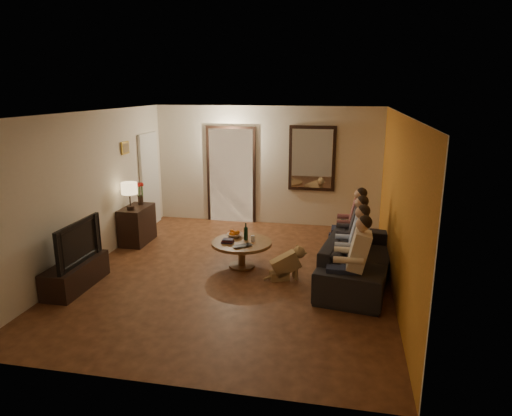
% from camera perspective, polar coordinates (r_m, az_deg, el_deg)
% --- Properties ---
extents(floor, '(5.00, 6.00, 0.01)m').
position_cam_1_polar(floor, '(7.63, -2.68, -8.11)').
color(floor, '#452312').
rests_on(floor, ground).
extents(ceiling, '(5.00, 6.00, 0.01)m').
position_cam_1_polar(ceiling, '(7.04, -2.93, 11.80)').
color(ceiling, white).
rests_on(ceiling, back_wall).
extents(back_wall, '(5.00, 0.02, 2.60)m').
position_cam_1_polar(back_wall, '(10.10, 1.32, 5.28)').
color(back_wall, beige).
rests_on(back_wall, floor).
extents(front_wall, '(5.00, 0.02, 2.60)m').
position_cam_1_polar(front_wall, '(4.50, -12.11, -7.24)').
color(front_wall, beige).
rests_on(front_wall, floor).
extents(left_wall, '(0.02, 6.00, 2.60)m').
position_cam_1_polar(left_wall, '(8.18, -20.06, 2.14)').
color(left_wall, beige).
rests_on(left_wall, floor).
extents(right_wall, '(0.02, 6.00, 2.60)m').
position_cam_1_polar(right_wall, '(7.06, 17.30, 0.47)').
color(right_wall, beige).
rests_on(right_wall, floor).
extents(orange_accent, '(0.01, 6.00, 2.60)m').
position_cam_1_polar(orange_accent, '(7.06, 17.22, 0.47)').
color(orange_accent, '#C17C21').
rests_on(orange_accent, right_wall).
extents(kitchen_doorway, '(1.00, 0.06, 2.10)m').
position_cam_1_polar(kitchen_doorway, '(10.29, -3.11, 4.03)').
color(kitchen_doorway, '#FFE0A5').
rests_on(kitchen_doorway, floor).
extents(door_trim, '(1.12, 0.04, 2.22)m').
position_cam_1_polar(door_trim, '(10.28, -3.12, 4.02)').
color(door_trim, black).
rests_on(door_trim, floor).
extents(fridge_glimpse, '(0.45, 0.03, 1.70)m').
position_cam_1_polar(fridge_glimpse, '(10.27, -1.74, 3.17)').
color(fridge_glimpse, silver).
rests_on(fridge_glimpse, floor).
extents(mirror_frame, '(1.00, 0.05, 1.40)m').
position_cam_1_polar(mirror_frame, '(9.91, 7.02, 6.17)').
color(mirror_frame, black).
rests_on(mirror_frame, back_wall).
extents(mirror_glass, '(0.86, 0.02, 1.26)m').
position_cam_1_polar(mirror_glass, '(9.88, 7.01, 6.14)').
color(mirror_glass, white).
rests_on(mirror_glass, back_wall).
extents(white_door, '(0.06, 0.85, 2.04)m').
position_cam_1_polar(white_door, '(10.21, -13.14, 3.41)').
color(white_door, white).
rests_on(white_door, floor).
extents(framed_art, '(0.03, 0.28, 0.24)m').
position_cam_1_polar(framed_art, '(9.20, -16.05, 7.25)').
color(framed_art, '#B28C33').
rests_on(framed_art, left_wall).
extents(art_canvas, '(0.01, 0.22, 0.18)m').
position_cam_1_polar(art_canvas, '(9.19, -15.96, 7.25)').
color(art_canvas, brown).
rests_on(art_canvas, left_wall).
extents(dresser, '(0.45, 0.81, 0.72)m').
position_cam_1_polar(dresser, '(9.26, -14.64, -2.04)').
color(dresser, black).
rests_on(dresser, floor).
extents(table_lamp, '(0.30, 0.30, 0.54)m').
position_cam_1_polar(table_lamp, '(8.91, -15.50, 1.45)').
color(table_lamp, beige).
rests_on(table_lamp, dresser).
extents(flower_vase, '(0.14, 0.14, 0.44)m').
position_cam_1_polar(flower_vase, '(9.30, -14.29, 1.77)').
color(flower_vase, '#AA1812').
rests_on(flower_vase, dresser).
extents(tv_stand, '(0.45, 1.22, 0.41)m').
position_cam_1_polar(tv_stand, '(7.55, -21.60, -7.75)').
color(tv_stand, black).
rests_on(tv_stand, floor).
extents(tv, '(1.12, 0.15, 0.64)m').
position_cam_1_polar(tv, '(7.38, -21.98, -3.97)').
color(tv, black).
rests_on(tv, tv_stand).
extents(sofa, '(2.56, 1.33, 0.71)m').
position_cam_1_polar(sofa, '(7.45, 12.72, -6.10)').
color(sofa, black).
rests_on(sofa, floor).
extents(person_a, '(0.60, 0.40, 1.20)m').
position_cam_1_polar(person_a, '(6.52, 12.11, -6.83)').
color(person_a, tan).
rests_on(person_a, sofa).
extents(person_b, '(0.60, 0.40, 1.20)m').
position_cam_1_polar(person_b, '(7.08, 12.07, -5.07)').
color(person_b, tan).
rests_on(person_b, sofa).
extents(person_c, '(0.60, 0.40, 1.20)m').
position_cam_1_polar(person_c, '(7.65, 12.03, -3.56)').
color(person_c, tan).
rests_on(person_c, sofa).
extents(person_d, '(0.60, 0.40, 1.20)m').
position_cam_1_polar(person_d, '(8.22, 12.00, -2.27)').
color(person_d, tan).
rests_on(person_d, sofa).
extents(dog, '(0.61, 0.44, 0.56)m').
position_cam_1_polar(dog, '(7.30, 3.72, -6.83)').
color(dog, '#AA814E').
rests_on(dog, floor).
extents(coffee_table, '(1.16, 1.16, 0.45)m').
position_cam_1_polar(coffee_table, '(7.80, -1.79, -5.77)').
color(coffee_table, brown).
rests_on(coffee_table, floor).
extents(bowl, '(0.26, 0.26, 0.06)m').
position_cam_1_polar(bowl, '(7.96, -2.71, -3.41)').
color(bowl, white).
rests_on(bowl, coffee_table).
extents(oranges, '(0.20, 0.20, 0.08)m').
position_cam_1_polar(oranges, '(7.94, -2.72, -2.94)').
color(oranges, orange).
rests_on(oranges, bowl).
extents(wine_bottle, '(0.07, 0.07, 0.31)m').
position_cam_1_polar(wine_bottle, '(7.76, -1.28, -2.92)').
color(wine_bottle, black).
rests_on(wine_bottle, coffee_table).
extents(wine_glass, '(0.06, 0.06, 0.10)m').
position_cam_1_polar(wine_glass, '(7.72, -0.41, -3.83)').
color(wine_glass, silver).
rests_on(wine_glass, coffee_table).
extents(book_stack, '(0.20, 0.15, 0.07)m').
position_cam_1_polar(book_stack, '(7.68, -3.57, -4.09)').
color(book_stack, black).
rests_on(book_stack, coffee_table).
extents(laptop, '(0.39, 0.38, 0.03)m').
position_cam_1_polar(laptop, '(7.44, -1.53, -4.85)').
color(laptop, black).
rests_on(laptop, coffee_table).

